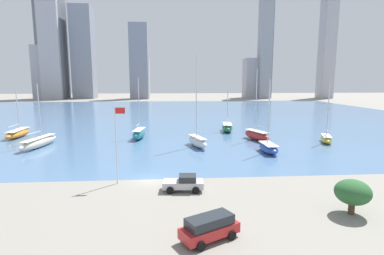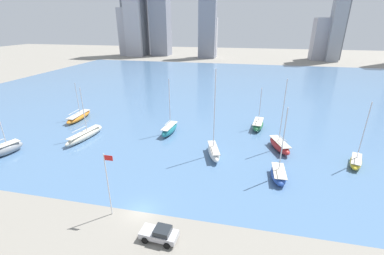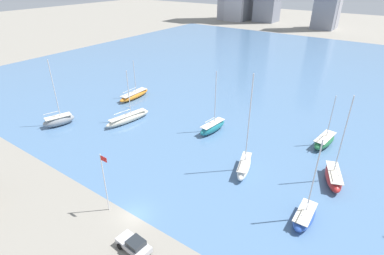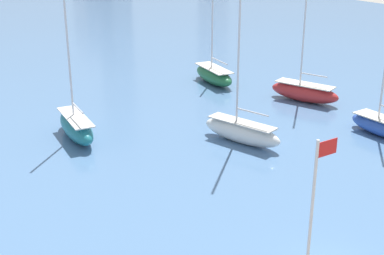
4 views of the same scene
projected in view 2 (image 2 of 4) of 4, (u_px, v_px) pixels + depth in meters
The scene contains 14 objects.
ground_plane at pixel (141, 212), 35.28m from camera, with size 500.00×500.00×0.00m, color gray.
harbor_water at pixel (212, 90), 98.58m from camera, with size 180.00×140.00×0.00m.
flag_pole at pixel (108, 182), 33.00m from camera, with size 1.24×0.14×9.22m.
distant_city_skyline at pixel (201, 17), 183.12m from camera, with size 197.93×21.07×69.28m.
sailboat_teal at pixel (169, 129), 59.67m from camera, with size 2.88×7.82×12.79m.
sailboat_red at pixel (280, 145), 52.05m from camera, with size 4.72×7.91×14.46m.
sailboat_gray at pixel (5, 149), 50.22m from camera, with size 4.26×6.93×14.28m.
sailboat_cream at pixel (85, 135), 56.82m from camera, with size 3.73×11.11×11.52m.
sailboat_yellow at pixel (356, 161), 46.47m from camera, with size 4.03×6.54×11.89m.
sailboat_green at pixel (258, 124), 62.73m from camera, with size 3.48×7.88×9.99m.
sailboat_white at pixel (214, 151), 49.57m from camera, with size 3.98×7.88×16.70m.
sailboat_blue at pixel (279, 174), 42.47m from camera, with size 2.51×6.40×12.29m.
sailboat_orange at pixel (79, 117), 68.33m from camera, with size 2.85×10.14×9.82m.
parked_pickup_silver at pixel (160, 234), 30.49m from camera, with size 4.61×2.56×1.77m.
Camera 2 is at (12.79, -26.11, 24.16)m, focal length 24.00 mm.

